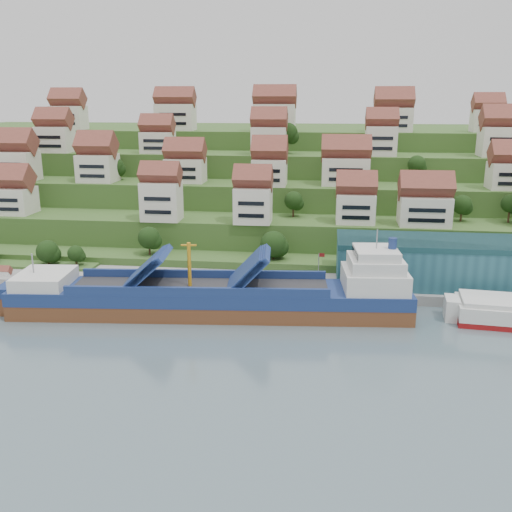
# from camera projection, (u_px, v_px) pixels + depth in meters

# --- Properties ---
(ground) EXTENTS (300.00, 300.00, 0.00)m
(ground) POSITION_uv_depth(u_px,v_px,m) (227.00, 312.00, 115.19)
(ground) COLOR slate
(ground) RESTS_ON ground
(quay) EXTENTS (180.00, 14.00, 2.20)m
(quay) POSITION_uv_depth(u_px,v_px,m) (327.00, 287.00, 126.86)
(quay) COLOR gray
(quay) RESTS_ON ground
(hillside) EXTENTS (260.00, 128.00, 31.00)m
(hillside) POSITION_uv_depth(u_px,v_px,m) (275.00, 185.00, 211.36)
(hillside) COLOR #2D4C1E
(hillside) RESTS_ON ground
(hillside_village) EXTENTS (158.25, 64.12, 28.79)m
(hillside_village) POSITION_uv_depth(u_px,v_px,m) (264.00, 158.00, 167.15)
(hillside_village) COLOR silver
(hillside_village) RESTS_ON ground
(hillside_trees) EXTENTS (142.59, 62.17, 31.29)m
(hillside_trees) POSITION_uv_depth(u_px,v_px,m) (211.00, 200.00, 152.21)
(hillside_trees) COLOR #1B3712
(hillside_trees) RESTS_ON ground
(warehouse) EXTENTS (60.00, 15.00, 10.00)m
(warehouse) POSITION_uv_depth(u_px,v_px,m) (477.00, 263.00, 123.35)
(warehouse) COLOR #265B68
(warehouse) RESTS_ON quay
(flagpole) EXTENTS (1.28, 0.16, 8.00)m
(flagpole) POSITION_uv_depth(u_px,v_px,m) (319.00, 268.00, 120.76)
(flagpole) COLOR gray
(flagpole) RESTS_ON quay
(cargo_ship) EXTENTS (79.37, 18.89, 17.44)m
(cargo_ship) POSITION_uv_depth(u_px,v_px,m) (222.00, 298.00, 113.36)
(cargo_ship) COLOR brown
(cargo_ship) RESTS_ON ground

